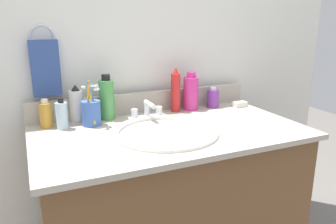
{
  "coord_description": "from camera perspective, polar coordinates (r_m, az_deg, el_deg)",
  "views": [
    {
      "loc": [
        -0.5,
        -1.1,
        1.14
      ],
      "look_at": [
        -0.01,
        0.0,
        0.8
      ],
      "focal_mm": 35.37,
      "sensor_mm": 36.0,
      "label": 1
    }
  ],
  "objects": [
    {
      "name": "vanity_cabinet",
      "position": [
        1.44,
        0.39,
        -17.37
      ],
      "size": [
        0.98,
        0.53,
        0.71
      ],
      "primitive_type": "cube",
      "color": "brown",
      "rests_on": "ground_plane"
    },
    {
      "name": "countertop",
      "position": [
        1.27,
        0.42,
        -3.42
      ],
      "size": [
        1.02,
        0.58,
        0.02
      ],
      "primitive_type": "cube",
      "color": "#B2A899",
      "rests_on": "vanity_cabinet"
    },
    {
      "name": "backsplash",
      "position": [
        1.5,
        -3.9,
        1.74
      ],
      "size": [
        1.02,
        0.02,
        0.09
      ],
      "primitive_type": "cube",
      "color": "#B2A899",
      "rests_on": "countertop"
    },
    {
      "name": "back_wall",
      "position": [
        1.6,
        -4.59,
        -2.25
      ],
      "size": [
        2.12,
        0.04,
        1.3
      ],
      "primitive_type": "cube",
      "color": "silver",
      "rests_on": "ground_plane"
    },
    {
      "name": "towel_ring",
      "position": [
        1.42,
        -20.89,
        11.99
      ],
      "size": [
        0.1,
        0.01,
        0.1
      ],
      "primitive_type": "torus",
      "rotation": [
        1.57,
        0.0,
        0.0
      ],
      "color": "silver"
    },
    {
      "name": "hand_towel",
      "position": [
        1.41,
        -20.37,
        7.1
      ],
      "size": [
        0.11,
        0.04,
        0.22
      ],
      "primitive_type": "cube",
      "color": "#334C8C"
    },
    {
      "name": "sink_basin",
      "position": [
        1.24,
        -0.39,
        -4.96
      ],
      "size": [
        0.39,
        0.39,
        0.11
      ],
      "color": "white",
      "rests_on": "countertop"
    },
    {
      "name": "faucet",
      "position": [
        1.39,
        -3.58,
        -0.13
      ],
      "size": [
        0.16,
        0.1,
        0.08
      ],
      "color": "silver",
      "rests_on": "countertop"
    },
    {
      "name": "bottle_cream_purple",
      "position": [
        1.59,
        7.75,
        2.38
      ],
      "size": [
        0.06,
        0.06,
        0.1
      ],
      "color": "#7A3899",
      "rests_on": "countertop"
    },
    {
      "name": "bottle_lotion_white",
      "position": [
        1.4,
        -15.5,
        1.2
      ],
      "size": [
        0.06,
        0.06,
        0.15
      ],
      "color": "white",
      "rests_on": "countertop"
    },
    {
      "name": "bottle_oil_amber",
      "position": [
        1.37,
        -20.3,
        -0.43
      ],
      "size": [
        0.05,
        0.05,
        0.11
      ],
      "color": "gold",
      "rests_on": "countertop"
    },
    {
      "name": "bottle_gel_clear",
      "position": [
        1.32,
        -17.82,
        -0.54
      ],
      "size": [
        0.04,
        0.04,
        0.12
      ],
      "color": "silver",
      "rests_on": "countertop"
    },
    {
      "name": "bottle_spray_red",
      "position": [
        1.49,
        1.32,
        3.6
      ],
      "size": [
        0.04,
        0.04,
        0.2
      ],
      "color": "red",
      "rests_on": "countertop"
    },
    {
      "name": "bottle_toner_green",
      "position": [
        1.4,
        -10.5,
        2.24
      ],
      "size": [
        0.06,
        0.06,
        0.19
      ],
      "color": "#4C9E4C",
      "rests_on": "countertop"
    },
    {
      "name": "bottle_soap_pink",
      "position": [
        1.54,
        3.96,
        3.38
      ],
      "size": [
        0.07,
        0.07,
        0.18
      ],
      "color": "#D8338C",
      "rests_on": "countertop"
    },
    {
      "name": "cup_blue_plastic",
      "position": [
        1.34,
        -13.08,
        0.02
      ],
      "size": [
        0.07,
        0.09,
        0.18
      ],
      "color": "#3F66B7",
      "rests_on": "countertop"
    },
    {
      "name": "soap_bar",
      "position": [
        1.63,
        12.26,
        1.33
      ],
      "size": [
        0.06,
        0.04,
        0.02
      ],
      "primitive_type": "cube",
      "color": "white",
      "rests_on": "countertop"
    }
  ]
}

